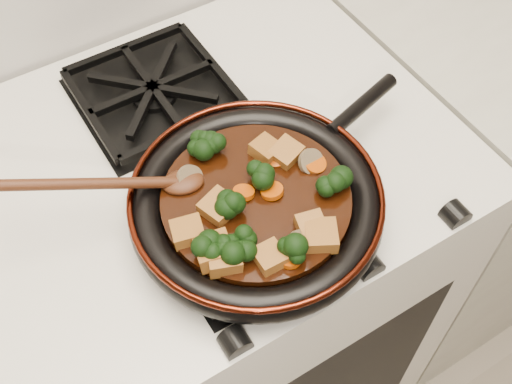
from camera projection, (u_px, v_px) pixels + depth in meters
stove at (213, 295)px, 1.31m from camera, size 0.76×0.60×0.90m
burner_grate_front at (246, 219)px, 0.86m from camera, size 0.23×0.23×0.03m
burner_grate_back at (153, 92)px, 1.00m from camera, size 0.23×0.23×0.03m
skillet at (257, 203)px, 0.84m from camera, size 0.46×0.34×0.05m
braising_sauce at (256, 201)px, 0.84m from camera, size 0.25×0.25×0.02m
tofu_cube_0 at (188, 232)px, 0.79m from camera, size 0.05×0.05×0.02m
tofu_cube_1 at (312, 228)px, 0.79m from camera, size 0.04×0.05×0.02m
tofu_cube_2 at (286, 153)px, 0.86m from camera, size 0.05×0.05×0.03m
tofu_cube_3 at (266, 150)px, 0.87m from camera, size 0.04×0.05×0.02m
tofu_cube_4 at (214, 251)px, 0.77m from camera, size 0.05×0.05×0.03m
tofu_cube_5 at (321, 236)px, 0.78m from camera, size 0.05×0.06×0.02m
tofu_cube_6 at (224, 257)px, 0.77m from camera, size 0.05×0.05×0.03m
tofu_cube_7 at (270, 257)px, 0.77m from camera, size 0.04×0.04×0.02m
tofu_cube_8 at (219, 207)px, 0.81m from camera, size 0.05×0.05×0.02m
broccoli_floret_0 at (226, 207)px, 0.80m from camera, size 0.08×0.08×0.06m
broccoli_floret_1 at (236, 253)px, 0.77m from camera, size 0.06×0.06×0.06m
broccoli_floret_2 at (333, 186)px, 0.83m from camera, size 0.07×0.07×0.06m
broccoli_floret_3 at (237, 247)px, 0.77m from camera, size 0.09×0.08×0.07m
broccoli_floret_4 at (209, 143)px, 0.87m from camera, size 0.07×0.07×0.07m
broccoli_floret_5 at (214, 252)px, 0.77m from camera, size 0.07×0.07×0.06m
broccoli_floret_6 at (268, 173)px, 0.83m from camera, size 0.07×0.07×0.08m
broccoli_floret_7 at (207, 149)px, 0.86m from camera, size 0.09×0.09×0.07m
broccoli_floret_8 at (297, 251)px, 0.77m from camera, size 0.08×0.09×0.07m
carrot_coin_0 at (315, 163)px, 0.85m from camera, size 0.03×0.03×0.02m
carrot_coin_1 at (244, 192)px, 0.83m from camera, size 0.03×0.03×0.02m
carrot_coin_2 at (277, 157)px, 0.86m from camera, size 0.03×0.03×0.02m
carrot_coin_3 at (215, 204)px, 0.82m from camera, size 0.03×0.03×0.01m
carrot_coin_4 at (290, 258)px, 0.77m from camera, size 0.03×0.03×0.01m
carrot_coin_5 at (272, 191)px, 0.83m from camera, size 0.03×0.03×0.01m
mushroom_slice_0 at (300, 242)px, 0.78m from camera, size 0.04×0.04×0.02m
mushroom_slice_1 at (311, 162)px, 0.85m from camera, size 0.04×0.03×0.03m
mushroom_slice_2 at (190, 178)px, 0.84m from camera, size 0.04×0.03×0.03m
wooden_spoon at (123, 183)px, 0.81m from camera, size 0.16×0.08×0.26m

